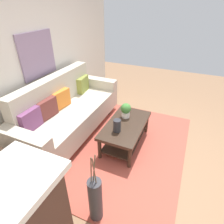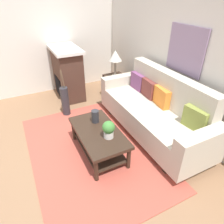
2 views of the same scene
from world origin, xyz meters
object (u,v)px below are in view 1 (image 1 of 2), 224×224
object	(u,v)px
throw_pillow_plum	(30,120)
tabletop_vase	(117,126)
coffee_table	(125,129)
couch	(69,112)
floor_vase	(95,200)
throw_pillow_orange	(61,99)
side_table	(2,178)
potted_plant_tabletop	(126,110)
throw_pillow_maroon	(47,108)
throw_pillow_olive	(83,84)
framed_painting	(38,55)

from	to	relation	value
throw_pillow_plum	tabletop_vase	xyz separation A→B (m)	(0.58, -1.16, -0.15)
throw_pillow_plum	coffee_table	size ratio (longest dim) A/B	0.33
couch	floor_vase	size ratio (longest dim) A/B	3.89
throw_pillow_orange	coffee_table	world-z (taller)	throw_pillow_orange
throw_pillow_plum	floor_vase	bearing A→B (deg)	-111.49
coffee_table	side_table	world-z (taller)	side_table
potted_plant_tabletop	floor_vase	xyz separation A→B (m)	(-1.56, -0.22, -0.27)
couch	tabletop_vase	size ratio (longest dim) A/B	11.50
throw_pillow_plum	coffee_table	distance (m)	1.51
throw_pillow_maroon	floor_vase	xyz separation A→B (m)	(-0.91, -1.36, -0.38)
couch	side_table	distance (m)	1.48
coffee_table	side_table	size ratio (longest dim) A/B	1.96
throw_pillow_orange	throw_pillow_olive	xyz separation A→B (m)	(0.74, 0.00, 0.00)
tabletop_vase	potted_plant_tabletop	world-z (taller)	potted_plant_tabletop
coffee_table	throw_pillow_olive	bearing A→B (deg)	61.50
coffee_table	framed_painting	xyz separation A→B (m)	(-0.08, 1.56, 1.11)
throw_pillow_olive	potted_plant_tabletop	world-z (taller)	throw_pillow_olive
throw_pillow_orange	throw_pillow_maroon	bearing A→B (deg)	180.00
couch	throw_pillow_plum	bearing A→B (deg)	170.44
throw_pillow_plum	potted_plant_tabletop	bearing A→B (deg)	-48.09
floor_vase	potted_plant_tabletop	bearing A→B (deg)	8.18
potted_plant_tabletop	throw_pillow_olive	bearing A→B (deg)	67.94
throw_pillow_olive	floor_vase	xyz separation A→B (m)	(-2.02, -1.36, -0.38)
tabletop_vase	framed_painting	size ratio (longest dim) A/B	0.28
throw_pillow_plum	floor_vase	size ratio (longest dim) A/B	0.60
throw_pillow_maroon	side_table	xyz separation A→B (m)	(-1.10, -0.13, -0.40)
couch	side_table	xyz separation A→B (m)	(-1.48, -0.00, -0.15)
tabletop_vase	framed_painting	xyz separation A→B (m)	(0.16, 1.50, 0.89)
side_table	framed_painting	distance (m)	1.92
throw_pillow_plum	framed_painting	xyz separation A→B (m)	(0.74, 0.34, 0.74)
couch	coffee_table	world-z (taller)	couch
throw_pillow_olive	throw_pillow_plum	bearing A→B (deg)	180.00
couch	tabletop_vase	bearing A→B (deg)	-98.97
throw_pillow_maroon	tabletop_vase	size ratio (longest dim) A/B	1.76
coffee_table	potted_plant_tabletop	world-z (taller)	potted_plant_tabletop
throw_pillow_olive	coffee_table	size ratio (longest dim) A/B	0.33
throw_pillow_plum	floor_vase	world-z (taller)	throw_pillow_plum
throw_pillow_orange	floor_vase	distance (m)	1.90
couch	floor_vase	distance (m)	1.78
throw_pillow_maroon	throw_pillow_orange	distance (m)	0.37
throw_pillow_orange	floor_vase	world-z (taller)	throw_pillow_orange
throw_pillow_orange	throw_pillow_olive	size ratio (longest dim) A/B	1.00
throw_pillow_orange	side_table	xyz separation A→B (m)	(-1.48, -0.13, -0.40)
coffee_table	floor_vase	world-z (taller)	floor_vase
couch	tabletop_vase	xyz separation A→B (m)	(-0.16, -1.03, 0.10)
throw_pillow_orange	framed_painting	bearing A→B (deg)	90.00
couch	tabletop_vase	world-z (taller)	couch
throw_pillow_maroon	throw_pillow_orange	world-z (taller)	same
potted_plant_tabletop	throw_pillow_orange	bearing A→B (deg)	103.83
couch	coffee_table	size ratio (longest dim) A/B	2.14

